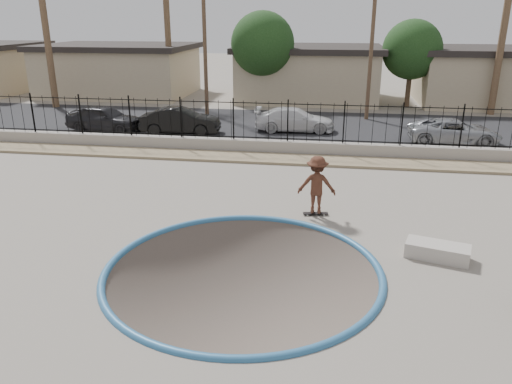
{
  "coord_description": "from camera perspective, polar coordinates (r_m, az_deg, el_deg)",
  "views": [
    {
      "loc": [
        2.05,
        -11.91,
        6.04
      ],
      "look_at": [
        -0.14,
        2.0,
        1.03
      ],
      "focal_mm": 35.0,
      "sensor_mm": 36.0,
      "label": 1
    }
  ],
  "objects": [
    {
      "name": "street_tree_mid",
      "position": [
        36.31,
        17.41,
        15.25
      ],
      "size": [
        3.96,
        3.96,
        5.83
      ],
      "color": "#473323",
      "rests_on": "ground"
    },
    {
      "name": "street_tree_left",
      "position": [
        35.32,
        0.76,
        16.57
      ],
      "size": [
        4.32,
        4.32,
        6.36
      ],
      "color": "#473323",
      "rests_on": "ground"
    },
    {
      "name": "palm_mid",
      "position": [
        37.88,
        -10.23,
        20.28
      ],
      "size": [
        2.3,
        2.3,
        9.3
      ],
      "color": "brown",
      "rests_on": "ground"
    },
    {
      "name": "utility_pole_left",
      "position": [
        31.97,
        -5.89,
        17.09
      ],
      "size": [
        1.7,
        0.24,
        9.0
      ],
      "color": "#473323",
      "rests_on": "ground"
    },
    {
      "name": "street",
      "position": [
        29.6,
        4.85,
        7.77
      ],
      "size": [
        90.0,
        8.0,
        0.04
      ],
      "primitive_type": "cube",
      "color": "black",
      "rests_on": "ground"
    },
    {
      "name": "skater",
      "position": [
        15.77,
        6.95,
        0.49
      ],
      "size": [
        1.2,
        0.69,
        1.85
      ],
      "primitive_type": "imported",
      "rotation": [
        0.0,
        0.0,
        3.15
      ],
      "color": "brown",
      "rests_on": "ground"
    },
    {
      "name": "ground",
      "position": [
        25.04,
        3.9,
        2.96
      ],
      "size": [
        120.0,
        120.0,
        2.2
      ],
      "primitive_type": "cube",
      "color": "slate",
      "rests_on": "ground"
    },
    {
      "name": "car_b",
      "position": [
        27.09,
        -8.63,
        8.04
      ],
      "size": [
        4.29,
        1.81,
        1.38
      ],
      "primitive_type": "imported",
      "rotation": [
        0.0,
        0.0,
        1.66
      ],
      "color": "black",
      "rests_on": "street"
    },
    {
      "name": "utility_pole_mid",
      "position": [
        30.99,
        13.16,
        17.09
      ],
      "size": [
        1.7,
        0.24,
        9.5
      ],
      "color": "#473323",
      "rests_on": "ground"
    },
    {
      "name": "house_center",
      "position": [
        38.68,
        6.04,
        13.44
      ],
      "size": [
        10.6,
        8.6,
        3.9
      ],
      "color": "tan",
      "rests_on": "ground"
    },
    {
      "name": "retaining_wall",
      "position": [
        23.03,
        3.59,
        5.11
      ],
      "size": [
        42.0,
        0.45,
        0.6
      ],
      "primitive_type": "cube",
      "color": "gray",
      "rests_on": "ground"
    },
    {
      "name": "concrete_ledge",
      "position": [
        14.0,
        20.03,
        -6.36
      ],
      "size": [
        1.73,
        1.11,
        0.4
      ],
      "primitive_type": "cube",
      "rotation": [
        0.0,
        0.0,
        -0.27
      ],
      "color": "#AFA69B",
      "rests_on": "ground"
    },
    {
      "name": "fence",
      "position": [
        22.76,
        3.65,
        8.03
      ],
      "size": [
        40.0,
        0.04,
        1.8
      ],
      "color": "black",
      "rests_on": "retaining_wall"
    },
    {
      "name": "skateboard",
      "position": [
        16.07,
        6.82,
        -2.44
      ],
      "size": [
        0.82,
        0.33,
        0.07
      ],
      "rotation": [
        0.0,
        0.0,
        0.17
      ],
      "color": "black",
      "rests_on": "ground"
    },
    {
      "name": "car_d",
      "position": [
        26.54,
        21.72,
        6.46
      ],
      "size": [
        4.39,
        2.05,
        1.22
      ],
      "primitive_type": "imported",
      "rotation": [
        0.0,
        0.0,
        1.58
      ],
      "color": "#989BA1",
      "rests_on": "street"
    },
    {
      "name": "car_a",
      "position": [
        28.66,
        -16.94,
        8.09
      ],
      "size": [
        4.29,
        2.06,
        1.41
      ],
      "primitive_type": "imported",
      "rotation": [
        0.0,
        0.0,
        1.48
      ],
      "color": "black",
      "rests_on": "street"
    },
    {
      "name": "house_east",
      "position": [
        40.43,
        26.71,
        11.79
      ],
      "size": [
        12.6,
        8.6,
        3.9
      ],
      "color": "tan",
      "rests_on": "ground"
    },
    {
      "name": "coping_ring",
      "position": [
        12.64,
        -1.5,
        -8.99
      ],
      "size": [
        7.04,
        7.04,
        0.2
      ],
      "primitive_type": "torus",
      "color": "#2C628F",
      "rests_on": "ground"
    },
    {
      "name": "rock_strip",
      "position": [
        22.04,
        3.29,
        3.78
      ],
      "size": [
        42.0,
        1.6,
        0.11
      ],
      "primitive_type": "cube",
      "color": "#9E8A67",
      "rests_on": "ground"
    },
    {
      "name": "car_c",
      "position": [
        27.51,
        4.45,
        8.25
      ],
      "size": [
        4.42,
        2.03,
        1.25
      ],
      "primitive_type": "imported",
      "rotation": [
        0.0,
        0.0,
        1.63
      ],
      "color": "silver",
      "rests_on": "street"
    },
    {
      "name": "bowl_pit",
      "position": [
        12.64,
        -1.5,
        -8.99
      ],
      "size": [
        6.84,
        6.84,
        1.8
      ],
      "primitive_type": null,
      "color": "#473E36",
      "rests_on": "ground"
    },
    {
      "name": "house_west",
      "position": [
        42.22,
        -15.33,
        13.39
      ],
      "size": [
        11.6,
        8.6,
        3.9
      ],
      "color": "tan",
      "rests_on": "ground"
    }
  ]
}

